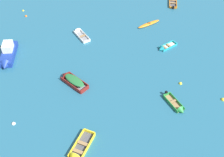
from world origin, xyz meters
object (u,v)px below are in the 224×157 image
object	(u,v)px
rowboat_maroon_center	(71,79)
mooring_buoy_outer_edge	(14,124)
rowboat_turquoise_outer_right	(164,48)
rowboat_white_outer_left	(79,32)
mooring_buoy_between_boats_left	(180,84)
motor_launch_deep_blue_midfield_left	(8,55)
mooring_buoy_between_boats_right	(23,11)
rowboat_orange_cluster_outer	(173,0)
kayak_orange_far_right	(149,24)
mooring_buoy_far_field	(223,100)
mooring_buoy_trailing	(26,16)
rowboat_green_midfield_right	(177,107)
rowboat_yellow_near_right	(77,154)

from	to	relation	value
rowboat_maroon_center	mooring_buoy_outer_edge	xyz separation A→B (m)	(-6.39, -4.60, -0.35)
rowboat_maroon_center	rowboat_turquoise_outer_right	bearing A→B (deg)	14.25
rowboat_white_outer_left	mooring_buoy_between_boats_left	size ratio (longest dim) A/B	9.17
motor_launch_deep_blue_midfield_left	mooring_buoy_between_boats_left	bearing A→B (deg)	-25.89
mooring_buoy_between_boats_right	motor_launch_deep_blue_midfield_left	bearing A→B (deg)	-99.93
rowboat_white_outer_left	rowboat_orange_cluster_outer	xyz separation A→B (m)	(16.09, 5.33, 0.00)
rowboat_maroon_center	mooring_buoy_between_boats_left	size ratio (longest dim) A/B	9.82
rowboat_orange_cluster_outer	rowboat_turquoise_outer_right	bearing A→B (deg)	-117.47
rowboat_white_outer_left	motor_launch_deep_blue_midfield_left	bearing A→B (deg)	-161.23
kayak_orange_far_right	rowboat_orange_cluster_outer	size ratio (longest dim) A/B	1.03
mooring_buoy_between_boats_left	mooring_buoy_far_field	bearing A→B (deg)	-43.80
rowboat_turquoise_outer_right	rowboat_white_outer_left	bearing A→B (deg)	149.52
rowboat_maroon_center	mooring_buoy_trailing	size ratio (longest dim) A/B	10.48
motor_launch_deep_blue_midfield_left	rowboat_turquoise_outer_right	xyz separation A→B (m)	(19.52, -2.84, -0.40)
rowboat_green_midfield_right	rowboat_turquoise_outer_right	distance (m)	9.88
rowboat_yellow_near_right	mooring_buoy_outer_edge	size ratio (longest dim) A/B	9.34
mooring_buoy_between_boats_left	mooring_buoy_between_boats_right	bearing A→B (deg)	130.23
rowboat_green_midfield_right	rowboat_maroon_center	world-z (taller)	rowboat_maroon_center
rowboat_orange_cluster_outer	mooring_buoy_between_boats_right	world-z (taller)	rowboat_orange_cluster_outer
rowboat_green_midfield_right	mooring_buoy_between_boats_right	distance (m)	28.08
rowboat_green_midfield_right	mooring_buoy_outer_edge	xyz separation A→B (m)	(-16.64, 1.87, -0.16)
mooring_buoy_between_boats_left	mooring_buoy_trailing	world-z (taller)	mooring_buoy_between_boats_left
mooring_buoy_far_field	mooring_buoy_trailing	xyz separation A→B (m)	(-20.24, 21.92, 0.00)
rowboat_yellow_near_right	rowboat_maroon_center	distance (m)	9.53
rowboat_green_midfield_right	mooring_buoy_between_boats_right	world-z (taller)	rowboat_green_midfield_right
rowboat_maroon_center	rowboat_white_outer_left	bearing A→B (deg)	76.20
motor_launch_deep_blue_midfield_left	rowboat_orange_cluster_outer	bearing A→B (deg)	18.49
rowboat_yellow_near_right	rowboat_green_midfield_right	bearing A→B (deg)	15.44
kayak_orange_far_right	rowboat_turquoise_outer_right	bearing A→B (deg)	-89.08
mooring_buoy_between_boats_right	mooring_buoy_trailing	distance (m)	1.73
rowboat_orange_cluster_outer	motor_launch_deep_blue_midfield_left	bearing A→B (deg)	-161.51
rowboat_yellow_near_right	rowboat_green_midfield_right	size ratio (longest dim) A/B	1.14
rowboat_turquoise_outer_right	mooring_buoy_far_field	size ratio (longest dim) A/B	6.55
kayak_orange_far_right	rowboat_yellow_near_right	distance (m)	22.55
mooring_buoy_outer_edge	rowboat_maroon_center	bearing A→B (deg)	35.75
rowboat_green_midfield_right	rowboat_orange_cluster_outer	bearing A→B (deg)	68.91
mooring_buoy_far_field	mooring_buoy_trailing	world-z (taller)	mooring_buoy_far_field
rowboat_turquoise_outer_right	rowboat_maroon_center	world-z (taller)	rowboat_maroon_center
rowboat_white_outer_left	mooring_buoy_between_boats_left	xyz separation A→B (m)	(9.76, -12.43, -0.15)
rowboat_turquoise_outer_right	mooring_buoy_between_boats_left	size ratio (longest dim) A/B	7.52
motor_launch_deep_blue_midfield_left	mooring_buoy_trailing	distance (m)	9.62
rowboat_orange_cluster_outer	kayak_orange_far_right	bearing A→B (deg)	-136.76
motor_launch_deep_blue_midfield_left	mooring_buoy_between_boats_right	size ratio (longest dim) A/B	16.25
mooring_buoy_between_boats_left	mooring_buoy_outer_edge	bearing A→B (deg)	-175.84
rowboat_yellow_near_right	rowboat_orange_cluster_outer	xyz separation A→B (m)	(19.07, 24.00, -0.04)
rowboat_yellow_near_right	mooring_buoy_between_boats_right	world-z (taller)	rowboat_yellow_near_right
mooring_buoy_trailing	rowboat_turquoise_outer_right	bearing A→B (deg)	-35.25
kayak_orange_far_right	rowboat_white_outer_left	bearing A→B (deg)	178.31
rowboat_turquoise_outer_right	mooring_buoy_far_field	bearing A→B (deg)	-72.72
motor_launch_deep_blue_midfield_left	mooring_buoy_trailing	xyz separation A→B (m)	(2.31, 9.33, -0.53)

